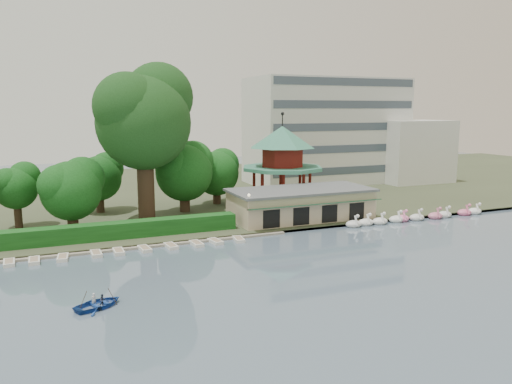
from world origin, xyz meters
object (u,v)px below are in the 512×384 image
pavilion (282,157)px  rowboat_with_passengers (98,301)px  dock (137,247)px  boathouse (301,203)px  big_tree (144,114)px

pavilion → rowboat_with_passengers: (-29.33, -30.13, -6.96)m
dock → boathouse: 22.62m
rowboat_with_passengers → dock: bearing=70.8°
dock → pavilion: (24.00, 14.80, 7.36)m
pavilion → rowboat_with_passengers: bearing=-134.2°
pavilion → big_tree: 22.14m
big_tree → rowboat_with_passengers: (-8.49, -26.32, -13.39)m
big_tree → rowboat_with_passengers: bearing=-107.9°
dock → rowboat_with_passengers: 16.23m
boathouse → rowboat_with_passengers: 33.98m
dock → pavilion: 29.14m
dock → boathouse: (22.00, 4.77, 2.25)m
dock → rowboat_with_passengers: size_ratio=5.60×
dock → big_tree: (3.16, 10.99, 13.79)m
dock → boathouse: bearing=12.2°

